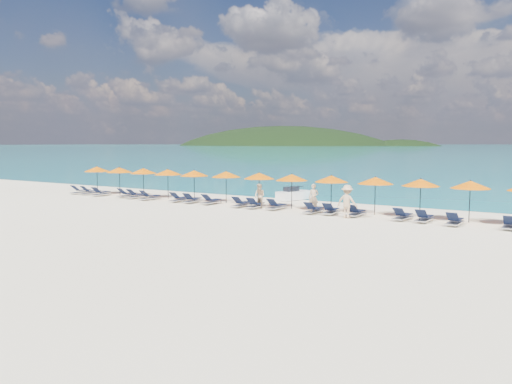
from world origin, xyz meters
The scene contains 38 objects.
ground centered at (0.00, 0.00, 0.00)m, with size 1400.00×1400.00×0.00m, color beige.
headland_main centered at (-300.00, 540.00, -38.00)m, with size 374.00×242.00×126.50m.
headland_small centered at (-150.00, 560.00, -35.00)m, with size 162.00×126.00×85.50m.
jetski centered at (-0.91, 9.63, 0.40)m, with size 1.78×2.92×0.98m.
beachgoer_a centered at (3.06, 4.77, 0.86)m, with size 0.63×0.41×1.72m, color tan.
beachgoer_b centered at (-0.61, 4.41, 0.79)m, with size 0.77×0.44×1.58m, color tan.
beachgoer_c centered at (5.81, 3.36, 0.94)m, with size 1.21×0.56×1.88m, color tan.
umbrella_0 centered at (-17.14, 5.32, 2.02)m, with size 2.10×2.10×2.28m.
umbrella_1 centered at (-14.60, 5.44, 2.02)m, with size 2.10×2.10×2.28m.
umbrella_2 centered at (-11.98, 5.48, 2.02)m, with size 2.10×2.10×2.28m.
umbrella_3 centered at (-9.28, 5.32, 2.02)m, with size 2.10×2.10×2.28m.
umbrella_4 centered at (-6.70, 5.26, 2.02)m, with size 2.10×2.10×2.28m.
umbrella_5 centered at (-4.04, 5.51, 2.02)m, with size 2.10×2.10×2.28m.
umbrella_6 centered at (-1.25, 5.40, 2.02)m, with size 2.10×2.10×2.28m.
umbrella_7 centered at (1.30, 5.22, 2.02)m, with size 2.10×2.10×2.28m.
umbrella_8 centered at (3.95, 5.40, 2.02)m, with size 2.10×2.10×2.28m.
umbrella_9 centered at (6.69, 5.48, 2.02)m, with size 2.10×2.10×2.28m.
umbrella_10 centered at (9.31, 5.37, 2.02)m, with size 2.10×2.10×2.28m.
umbrella_11 centered at (11.87, 5.38, 2.02)m, with size 2.10×2.10×2.28m.
lounger_0 centered at (-17.82, 4.15, 0.24)m, with size 0.71×1.73×0.66m.
lounger_1 centered at (-16.60, 4.14, 0.24)m, with size 0.78×1.75×0.66m.
lounger_2 centered at (-15.14, 3.97, 0.24)m, with size 0.77×1.75×0.66m.
lounger_3 centered at (-12.54, 4.31, 0.24)m, with size 0.78×1.75×0.66m.
lounger_4 centered at (-11.45, 4.20, 0.24)m, with size 0.72×1.73×0.66m.
lounger_5 centered at (-9.88, 3.99, 0.24)m, with size 0.78×1.75×0.66m.
lounger_6 centered at (-7.19, 4.20, 0.24)m, with size 0.66×1.71×0.66m.
lounger_7 centered at (-6.02, 4.18, 0.24)m, with size 0.78×1.75×0.66m.
lounger_8 centered at (-4.46, 4.32, 0.24)m, with size 0.65×1.71×0.66m.
lounger_9 centered at (-1.85, 4.17, 0.24)m, with size 0.62×1.70×0.66m.
lounger_10 centered at (-0.75, 4.14, 0.24)m, with size 0.73×1.74×0.66m.
lounger_11 centered at (0.70, 4.31, 0.24)m, with size 0.67×1.72×0.66m.
lounger_12 centered at (3.45, 4.00, 0.24)m, with size 0.69×1.72×0.66m.
lounger_13 centered at (4.47, 4.17, 0.24)m, with size 0.77×1.75×0.66m.
lounger_14 centered at (6.01, 4.23, 0.24)m, with size 0.70×1.73×0.66m.
lounger_15 centered at (8.68, 4.24, 0.24)m, with size 0.79×1.75×0.66m.
lounger_16 centered at (9.84, 4.21, 0.24)m, with size 0.73×1.74×0.66m.
lounger_17 centered at (11.42, 3.95, 0.24)m, with size 0.69×1.72×0.66m.
lounger_18 centered at (13.95, 4.18, 0.24)m, with size 0.63×1.70×0.66m.
Camera 1 is at (16.19, -22.84, 4.24)m, focal length 35.00 mm.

